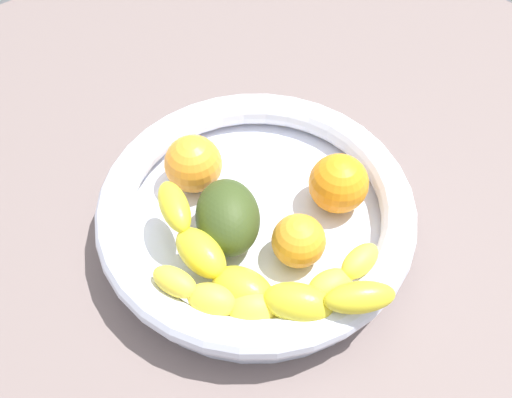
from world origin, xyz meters
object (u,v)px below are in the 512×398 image
fruit_bowl (256,212)px  orange_front (338,184)px  avocado_dark (225,214)px  banana_draped_left (250,274)px  orange_mid_left (302,238)px  orange_mid_right (193,164)px  banana_draped_right (271,294)px

fruit_bowl → orange_front: size_ratio=5.25×
orange_front → avocado_dark: orange_front is taller
banana_draped_left → orange_mid_left: size_ratio=4.60×
orange_mid_right → avocado_dark: bearing=168.5°
banana_draped_left → orange_mid_right: size_ratio=3.94×
orange_front → avocado_dark: 12.46cm
fruit_bowl → banana_draped_right: banana_draped_right is taller
banana_draped_left → orange_mid_left: bearing=-88.6°
banana_draped_right → avocado_dark: 9.97cm
banana_draped_left → avocado_dark: same height
banana_draped_left → orange_mid_right: (14.65, -4.17, -0.30)cm
orange_mid_right → banana_draped_left: bearing=164.1°
orange_mid_left → avocado_dark: avocado_dark is taller
orange_mid_left → avocado_dark: 8.08cm
fruit_bowl → orange_mid_right: size_ratio=5.28×
orange_mid_right → avocado_dark: orange_mid_right is taller
orange_mid_left → avocado_dark: (6.92, 4.14, 0.40)cm
banana_draped_left → orange_front: (2.56, -14.23, -0.28)cm
banana_draped_right → orange_mid_right: (17.27, -3.81, 0.30)cm
fruit_bowl → banana_draped_left: size_ratio=1.34×
banana_draped_left → orange_front: bearing=-79.8°
banana_draped_right → orange_mid_left: size_ratio=3.48×
fruit_bowl → orange_front: orange_front is taller
orange_mid_right → banana_draped_right: bearing=167.6°
orange_front → fruit_bowl: bearing=62.5°
banana_draped_left → banana_draped_right: size_ratio=1.32×
banana_draped_left → avocado_dark: 7.57cm
orange_mid_left → orange_mid_right: (14.49, 2.60, 0.46)cm
avocado_dark → orange_mid_right: bearing=-11.5°
banana_draped_right → avocado_dark: size_ratio=2.18×
orange_front → orange_mid_left: 7.85cm
banana_draped_left → avocado_dark: size_ratio=2.88×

